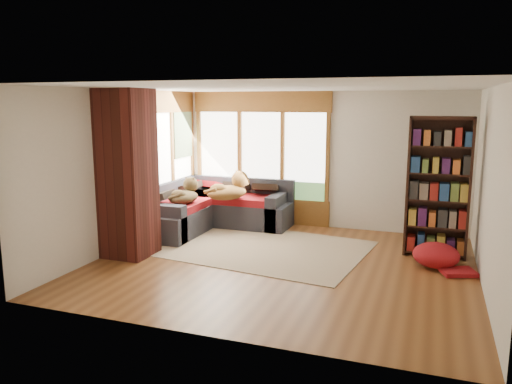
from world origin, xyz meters
The scene contains 17 objects.
floor centered at (0.00, 0.00, 0.00)m, with size 5.50×5.50×0.00m, color brown.
ceiling centered at (0.00, 0.00, 2.60)m, with size 5.50×5.50×0.00m, color white.
wall_back centered at (0.00, 2.50, 1.30)m, with size 5.50×0.04×2.60m, color silver.
wall_front centered at (0.00, -2.50, 1.30)m, with size 5.50×0.04×2.60m, color silver.
wall_left centered at (-2.75, 0.00, 1.30)m, with size 0.04×5.00×2.60m, color silver.
wall_right centered at (2.75, 0.00, 1.30)m, with size 0.04×5.00×2.60m, color silver.
windows_back centered at (-1.20, 2.47, 1.35)m, with size 2.82×0.10×1.90m.
windows_left centered at (-2.72, 1.20, 1.35)m, with size 0.10×2.62×1.90m.
roller_blind centered at (-2.69, 2.03, 1.75)m, with size 0.03×0.72×0.90m, color #647E58.
brick_chimney centered at (-2.40, -0.35, 1.30)m, with size 0.70×0.70×2.60m, color #471914.
sectional_sofa centered at (-1.95, 1.70, 0.30)m, with size 2.20×2.20×0.80m.
area_rug centered at (-0.49, 0.68, 0.01)m, with size 3.19×2.44×0.01m, color beige.
bookshelf centered at (2.14, 1.22, 1.09)m, with size 0.94×0.31×2.19m.
pouf centered at (2.17, 0.65, 0.19)m, with size 0.67×0.67×0.36m, color maroon.
dog_tan centered at (-1.49, 1.57, 0.77)m, with size 0.88×0.93×0.46m.
dog_brindle centered at (-2.12, 1.00, 0.73)m, with size 0.50×0.75×0.39m.
throw_pillows centered at (-1.92, 1.85, 0.79)m, with size 1.98×1.68×0.45m.
Camera 1 is at (2.06, -6.87, 2.39)m, focal length 35.00 mm.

